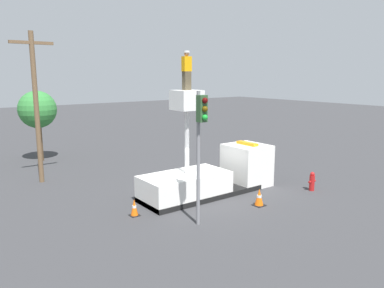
# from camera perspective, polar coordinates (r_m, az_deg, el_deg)

# --- Properties ---
(ground_plane) EXTENTS (120.00, 120.00, 0.00)m
(ground_plane) POSITION_cam_1_polar(r_m,az_deg,el_deg) (18.62, 1.39, -7.81)
(ground_plane) COLOR #38383A
(bucket_truck) EXTENTS (7.19, 2.22, 5.16)m
(bucket_truck) POSITION_cam_1_polar(r_m,az_deg,el_deg) (18.74, 2.99, -4.67)
(bucket_truck) COLOR black
(bucket_truck) RESTS_ON ground
(worker) EXTENTS (0.40, 0.26, 1.75)m
(worker) POSITION_cam_1_polar(r_m,az_deg,el_deg) (17.16, -0.82, 11.14)
(worker) COLOR brown
(worker) RESTS_ON bucket_truck
(traffic_light_pole) EXTENTS (0.34, 0.57, 5.27)m
(traffic_light_pole) POSITION_cam_1_polar(r_m,az_deg,el_deg) (14.09, 1.32, 1.83)
(traffic_light_pole) COLOR gray
(traffic_light_pole) RESTS_ON ground
(fire_hydrant) EXTENTS (0.50, 0.26, 0.98)m
(fire_hydrant) POSITION_cam_1_polar(r_m,az_deg,el_deg) (20.18, 17.82, -5.45)
(fire_hydrant) COLOR red
(fire_hydrant) RESTS_ON ground
(traffic_cone_rear) EXTENTS (0.39, 0.39, 0.73)m
(traffic_cone_rear) POSITION_cam_1_polar(r_m,az_deg,el_deg) (16.12, -8.79, -9.58)
(traffic_cone_rear) COLOR black
(traffic_cone_rear) RESTS_ON ground
(traffic_cone_curbside) EXTENTS (0.49, 0.49, 0.79)m
(traffic_cone_curbside) POSITION_cam_1_polar(r_m,az_deg,el_deg) (17.38, 10.20, -8.02)
(traffic_cone_curbside) COLOR black
(traffic_cone_curbside) RESTS_ON ground
(tree_left_bg) EXTENTS (2.51, 2.51, 4.80)m
(tree_left_bg) POSITION_cam_1_polar(r_m,az_deg,el_deg) (27.41, -22.49, 4.79)
(tree_left_bg) COLOR brown
(tree_left_bg) RESTS_ON ground
(utility_pole) EXTENTS (2.20, 0.26, 8.09)m
(utility_pole) POSITION_cam_1_polar(r_m,az_deg,el_deg) (21.72, -22.67, 5.79)
(utility_pole) COLOR brown
(utility_pole) RESTS_ON ground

